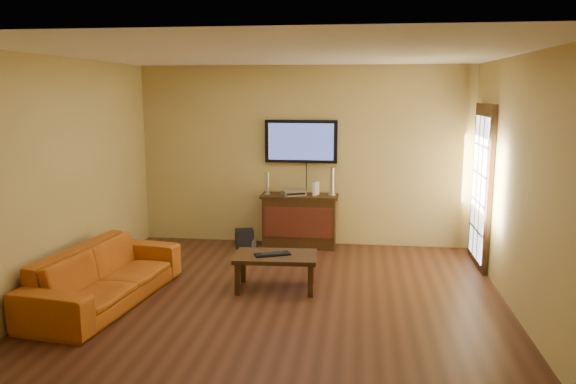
% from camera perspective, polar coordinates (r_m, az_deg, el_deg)
% --- Properties ---
extents(ground_plane, '(5.00, 5.00, 0.00)m').
position_cam_1_polar(ground_plane, '(6.40, -0.79, -11.02)').
color(ground_plane, '#361B0F').
rests_on(ground_plane, ground).
extents(room_walls, '(5.00, 5.00, 5.00)m').
position_cam_1_polar(room_walls, '(6.61, -0.05, 4.75)').
color(room_walls, tan).
rests_on(room_walls, ground).
extents(french_door, '(0.07, 1.02, 2.22)m').
position_cam_1_polar(french_door, '(7.87, 19.04, 0.38)').
color(french_door, black).
rests_on(french_door, ground).
extents(media_console, '(1.15, 0.44, 0.80)m').
position_cam_1_polar(media_console, '(8.44, 1.17, -2.91)').
color(media_console, black).
rests_on(media_console, ground).
extents(television, '(1.09, 0.08, 0.64)m').
position_cam_1_polar(television, '(8.43, 1.34, 5.15)').
color(television, black).
rests_on(television, ground).
extents(coffee_table, '(0.99, 0.63, 0.43)m').
position_cam_1_polar(coffee_table, '(6.65, -1.25, -6.86)').
color(coffee_table, black).
rests_on(coffee_table, ground).
extents(sofa, '(0.88, 2.18, 0.83)m').
position_cam_1_polar(sofa, '(6.56, -18.13, -7.18)').
color(sofa, '#A95012').
rests_on(sofa, ground).
extents(speaker_left, '(0.09, 0.09, 0.33)m').
position_cam_1_polar(speaker_left, '(8.38, -2.10, 0.79)').
color(speaker_left, silver).
rests_on(speaker_left, media_console).
extents(speaker_right, '(0.11, 0.11, 0.41)m').
position_cam_1_polar(speaker_right, '(8.33, 4.50, 0.96)').
color(speaker_right, silver).
rests_on(speaker_right, media_console).
extents(av_receiver, '(0.39, 0.35, 0.07)m').
position_cam_1_polar(av_receiver, '(8.32, 0.58, -0.07)').
color(av_receiver, silver).
rests_on(av_receiver, media_console).
extents(game_console, '(0.09, 0.15, 0.20)m').
position_cam_1_polar(game_console, '(8.32, 2.86, 0.36)').
color(game_console, white).
rests_on(game_console, media_console).
extents(subwoofer, '(0.33, 0.33, 0.26)m').
position_cam_1_polar(subwoofer, '(8.50, -4.45, -4.72)').
color(subwoofer, black).
rests_on(subwoofer, ground).
extents(bottle, '(0.07, 0.07, 0.20)m').
position_cam_1_polar(bottle, '(8.18, -3.50, -5.58)').
color(bottle, white).
rests_on(bottle, ground).
extents(keyboard, '(0.44, 0.31, 0.02)m').
position_cam_1_polar(keyboard, '(6.61, -1.60, -6.32)').
color(keyboard, black).
rests_on(keyboard, coffee_table).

